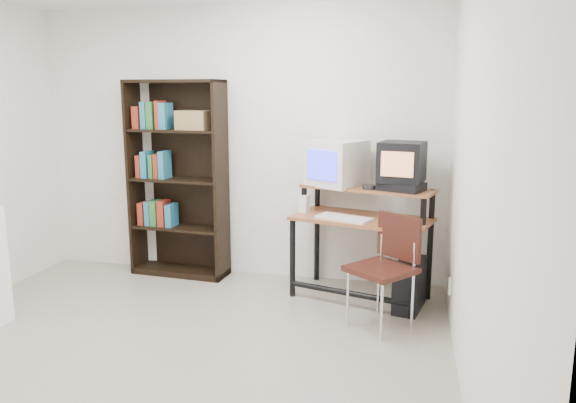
% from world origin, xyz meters
% --- Properties ---
extents(floor, '(4.00, 4.00, 0.01)m').
position_xyz_m(floor, '(0.00, 0.00, -0.01)').
color(floor, '#A49988').
rests_on(floor, ground).
extents(back_wall, '(4.00, 0.01, 2.60)m').
position_xyz_m(back_wall, '(0.00, 2.00, 1.30)').
color(back_wall, white).
rests_on(back_wall, floor).
extents(right_wall, '(0.01, 4.00, 2.60)m').
position_xyz_m(right_wall, '(2.00, 0.00, 1.30)').
color(right_wall, white).
rests_on(right_wall, floor).
extents(computer_desk, '(1.29, 0.88, 0.98)m').
position_xyz_m(computer_desk, '(1.26, 1.56, 0.68)').
color(computer_desk, '#955630').
rests_on(computer_desk, floor).
extents(crt_monitor, '(0.59, 0.59, 0.41)m').
position_xyz_m(crt_monitor, '(1.00, 1.75, 1.17)').
color(crt_monitor, silver).
rests_on(crt_monitor, computer_desk).
extents(vcr, '(0.43, 0.38, 0.08)m').
position_xyz_m(vcr, '(1.58, 1.55, 1.01)').
color(vcr, black).
rests_on(vcr, computer_desk).
extents(crt_tv, '(0.42, 0.42, 0.34)m').
position_xyz_m(crt_tv, '(1.57, 1.60, 1.22)').
color(crt_tv, black).
rests_on(crt_tv, vcr).
extents(cd_spindle, '(0.14, 0.14, 0.05)m').
position_xyz_m(cd_spindle, '(1.31, 1.56, 0.99)').
color(cd_spindle, '#26262B').
rests_on(cd_spindle, computer_desk).
extents(keyboard, '(0.51, 0.37, 0.03)m').
position_xyz_m(keyboard, '(1.11, 1.43, 0.74)').
color(keyboard, silver).
rests_on(keyboard, computer_desk).
extents(mousepad, '(0.26, 0.23, 0.01)m').
position_xyz_m(mousepad, '(1.53, 1.36, 0.72)').
color(mousepad, black).
rests_on(mousepad, computer_desk).
extents(mouse, '(0.12, 0.10, 0.03)m').
position_xyz_m(mouse, '(1.51, 1.36, 0.74)').
color(mouse, white).
rests_on(mouse, mousepad).
extents(desk_speaker, '(0.10, 0.10, 0.17)m').
position_xyz_m(desk_speaker, '(0.73, 1.65, 0.80)').
color(desk_speaker, silver).
rests_on(desk_speaker, computer_desk).
extents(pc_tower, '(0.29, 0.48, 0.42)m').
position_xyz_m(pc_tower, '(1.68, 1.37, 0.21)').
color(pc_tower, black).
rests_on(pc_tower, floor).
extents(school_chair, '(0.61, 0.61, 0.87)m').
position_xyz_m(school_chair, '(1.50, 1.00, 0.54)').
color(school_chair, '#33130E').
rests_on(school_chair, floor).
extents(bookshelf, '(0.98, 0.40, 1.92)m').
position_xyz_m(bookshelf, '(-0.57, 1.86, 0.98)').
color(bookshelf, black).
rests_on(bookshelf, floor).
extents(wall_outlet, '(0.02, 0.08, 0.12)m').
position_xyz_m(wall_outlet, '(1.99, 1.15, 0.30)').
color(wall_outlet, beige).
rests_on(wall_outlet, right_wall).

